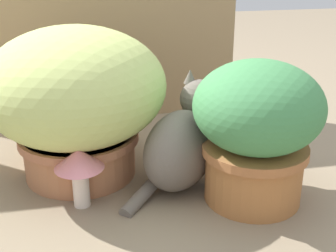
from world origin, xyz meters
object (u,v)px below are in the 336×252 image
(grass_planter, at_px, (76,97))
(leafy_planter, at_px, (257,127))
(cat, at_px, (183,144))
(mushroom_ornament_red, at_px, (73,170))
(mushroom_ornament_pink, at_px, (79,164))

(grass_planter, xyz_separation_m, leafy_planter, (0.44, -0.23, -0.03))
(grass_planter, xyz_separation_m, cat, (0.28, -0.12, -0.12))
(grass_planter, height_order, leafy_planter, grass_planter)
(grass_planter, relative_size, cat, 1.51)
(grass_planter, bearing_deg, mushroom_ornament_red, -98.55)
(cat, bearing_deg, mushroom_ornament_pink, -167.41)
(mushroom_ornament_red, bearing_deg, mushroom_ornament_pink, -66.50)
(leafy_planter, xyz_separation_m, mushroom_ornament_pink, (-0.45, 0.05, -0.09))
(leafy_planter, distance_m, mushroom_ornament_pink, 0.46)
(grass_planter, relative_size, mushroom_ornament_pink, 3.14)
(mushroom_ornament_pink, bearing_deg, leafy_planter, -6.34)
(cat, xyz_separation_m, mushroom_ornament_pink, (-0.28, -0.06, -0.00))
(grass_planter, relative_size, leafy_planter, 1.34)
(grass_planter, distance_m, mushroom_ornament_red, 0.21)
(leafy_planter, height_order, mushroom_ornament_pink, leafy_planter)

